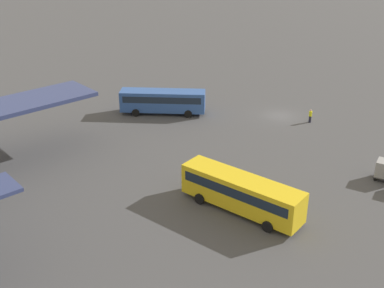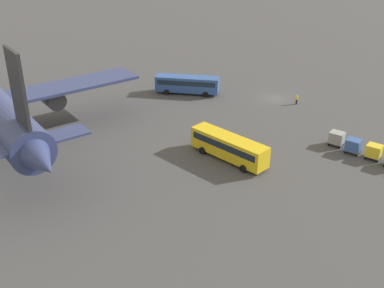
{
  "view_description": "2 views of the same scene",
  "coord_description": "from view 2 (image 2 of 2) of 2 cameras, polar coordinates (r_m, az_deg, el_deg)",
  "views": [
    {
      "loc": [
        -27.71,
        54.0,
        23.72
      ],
      "look_at": [
        -0.75,
        19.88,
        3.36
      ],
      "focal_mm": 45.0,
      "sensor_mm": 36.0,
      "label": 1
    },
    {
      "loc": [
        -44.34,
        66.64,
        31.05
      ],
      "look_at": [
        -7.21,
        28.38,
        3.94
      ],
      "focal_mm": 45.0,
      "sensor_mm": 36.0,
      "label": 2
    }
  ],
  "objects": [
    {
      "name": "cargo_cart_grey",
      "position": [
        70.58,
        16.77,
        0.7
      ],
      "size": [
        2.22,
        1.96,
        2.06
      ],
      "rotation": [
        0.0,
        0.0,
        0.15
      ],
      "color": "#38383D",
      "rests_on": "ground"
    },
    {
      "name": "shuttle_bus_near",
      "position": [
        86.27,
        -0.58,
        7.2
      ],
      "size": [
        10.71,
        8.48,
        3.16
      ],
      "rotation": [
        0.0,
        0.0,
        0.6
      ],
      "color": "#2D5199",
      "rests_on": "ground"
    },
    {
      "name": "cargo_cart_blue",
      "position": [
        69.12,
        18.57,
        -0.15
      ],
      "size": [
        2.22,
        1.96,
        2.06
      ],
      "rotation": [
        0.0,
        0.0,
        0.15
      ],
      "color": "#38383D",
      "rests_on": "ground"
    },
    {
      "name": "shuttle_bus_far",
      "position": [
        63.84,
        4.41,
        -0.23
      ],
      "size": [
        11.51,
        3.08,
        3.3
      ],
      "rotation": [
        0.0,
        0.0,
        0.0
      ],
      "color": "gold",
      "rests_on": "ground"
    },
    {
      "name": "worker_person",
      "position": [
        83.77,
        12.32,
        5.2
      ],
      "size": [
        0.38,
        0.38,
        1.74
      ],
      "color": "#1E1E2D",
      "rests_on": "ground"
    },
    {
      "name": "cargo_cart_yellow",
      "position": [
        68.48,
        20.75,
        -0.78
      ],
      "size": [
        2.22,
        1.96,
        2.06
      ],
      "rotation": [
        0.0,
        0.0,
        0.15
      ],
      "color": "#38383D",
      "rests_on": "ground"
    },
    {
      "name": "ground_plane",
      "position": [
        85.85,
        9.83,
        5.34
      ],
      "size": [
        600.0,
        600.0,
        0.0
      ],
      "primitive_type": "plane",
      "color": "#424244"
    }
  ]
}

